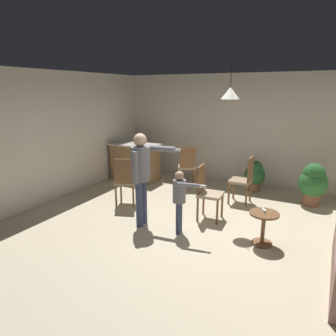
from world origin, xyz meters
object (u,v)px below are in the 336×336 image
at_px(person_adult, 141,170).
at_px(person_child, 180,195).
at_px(dining_chair_centre_back, 244,178).
at_px(potted_plant_corner, 313,182).
at_px(potted_plant_by_wall, 255,174).
at_px(spare_remote_on_table, 264,210).
at_px(kitchen_counter, 135,162).
at_px(dining_chair_near_wall, 207,190).
at_px(side_table_by_couch, 263,225).
at_px(dining_chair_spare, 187,165).
at_px(dining_chair_by_counter, 125,180).

distance_m(person_adult, person_child, 0.79).
xyz_separation_m(dining_chair_centre_back, potted_plant_corner, (1.26, 0.57, -0.06)).
height_order(person_adult, potted_plant_corner, person_adult).
height_order(potted_plant_corner, potted_plant_by_wall, potted_plant_corner).
relative_size(potted_plant_corner, spare_remote_on_table, 6.73).
relative_size(kitchen_counter, dining_chair_near_wall, 1.26).
bearing_deg(dining_chair_near_wall, side_table_by_couch, 61.41).
distance_m(potted_plant_by_wall, spare_remote_on_table, 2.54).
relative_size(person_adult, spare_remote_on_table, 12.44).
bearing_deg(person_child, dining_chair_centre_back, 151.60).
xyz_separation_m(kitchen_counter, dining_chair_near_wall, (2.55, -1.49, 0.07)).
relative_size(person_child, potted_plant_by_wall, 1.47).
xyz_separation_m(dining_chair_near_wall, dining_chair_centre_back, (0.41, 1.08, 0.00)).
xyz_separation_m(person_adult, potted_plant_corner, (2.57, 2.42, -0.52)).
xyz_separation_m(dining_chair_spare, potted_plant_by_wall, (1.53, 0.43, -0.15)).
bearing_deg(side_table_by_couch, person_child, -169.66).
bearing_deg(spare_remote_on_table, person_adult, -171.15).
height_order(person_adult, dining_chair_near_wall, person_adult).
distance_m(kitchen_counter, dining_chair_spare, 1.46).
distance_m(dining_chair_by_counter, dining_chair_spare, 1.81).
relative_size(dining_chair_by_counter, potted_plant_by_wall, 1.38).
bearing_deg(dining_chair_centre_back, dining_chair_near_wall, 159.49).
bearing_deg(side_table_by_couch, spare_remote_on_table, 112.98).
xyz_separation_m(side_table_by_couch, dining_chair_by_counter, (-2.80, 0.36, 0.22)).
distance_m(dining_chair_near_wall, dining_chair_centre_back, 1.16).
bearing_deg(dining_chair_by_counter, potted_plant_corner, 7.88).
xyz_separation_m(potted_plant_corner, potted_plant_by_wall, (-1.24, 0.34, -0.08)).
bearing_deg(dining_chair_centre_back, side_table_by_couch, -155.85).
bearing_deg(person_adult, side_table_by_couch, 91.17).
xyz_separation_m(potted_plant_corner, spare_remote_on_table, (-0.59, -2.11, 0.06)).
bearing_deg(kitchen_counter, potted_plant_by_wall, 9.44).
distance_m(kitchen_counter, dining_chair_centre_back, 2.99).
distance_m(side_table_by_couch, potted_plant_by_wall, 2.58).
bearing_deg(dining_chair_spare, side_table_by_couch, -70.86).
bearing_deg(kitchen_counter, dining_chair_spare, 2.76).
height_order(dining_chair_by_counter, potted_plant_by_wall, dining_chair_by_counter).
xyz_separation_m(dining_chair_by_counter, spare_remote_on_table, (2.78, -0.31, -0.01)).
distance_m(dining_chair_spare, potted_plant_corner, 2.77).
xyz_separation_m(side_table_by_couch, person_adult, (-2.00, -0.26, 0.68)).
bearing_deg(potted_plant_by_wall, person_child, -102.90).
height_order(dining_chair_by_counter, dining_chair_centre_back, same).
bearing_deg(kitchen_counter, spare_remote_on_table, -28.22).
relative_size(side_table_by_couch, potted_plant_corner, 0.59).
xyz_separation_m(kitchen_counter, dining_chair_spare, (1.46, 0.07, 0.07)).
distance_m(potted_plant_corner, spare_remote_on_table, 2.19).
relative_size(side_table_by_couch, person_adult, 0.32).
bearing_deg(person_child, dining_chair_near_wall, 155.76).
bearing_deg(dining_chair_spare, kitchen_counter, 155.11).
distance_m(potted_plant_corner, potted_plant_by_wall, 1.29).
distance_m(dining_chair_centre_back, dining_chair_spare, 1.58).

